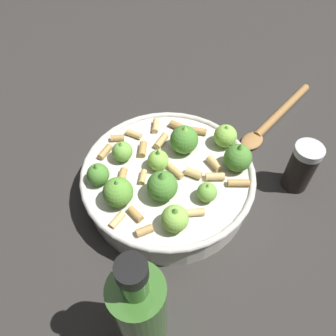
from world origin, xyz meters
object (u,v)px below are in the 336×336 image
object	(u,v)px
cooking_pan	(169,179)
pepper_shaker	(301,167)
olive_oil_bottle	(140,312)
wooden_spoon	(274,119)

from	to	relation	value
cooking_pan	pepper_shaker	world-z (taller)	cooking_pan
cooking_pan	pepper_shaker	bearing A→B (deg)	-74.81
olive_oil_bottle	wooden_spoon	size ratio (longest dim) A/B	0.95
wooden_spoon	pepper_shaker	bearing A→B (deg)	-167.84
pepper_shaker	wooden_spoon	size ratio (longest dim) A/B	0.42
cooking_pan	pepper_shaker	xyz separation A→B (m)	(0.06, -0.21, 0.01)
cooking_pan	olive_oil_bottle	bearing A→B (deg)	-177.51
pepper_shaker	olive_oil_bottle	distance (m)	0.34
olive_oil_bottle	wooden_spoon	bearing A→B (deg)	-21.13
olive_oil_bottle	wooden_spoon	xyz separation A→B (m)	(0.43, -0.17, -0.08)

